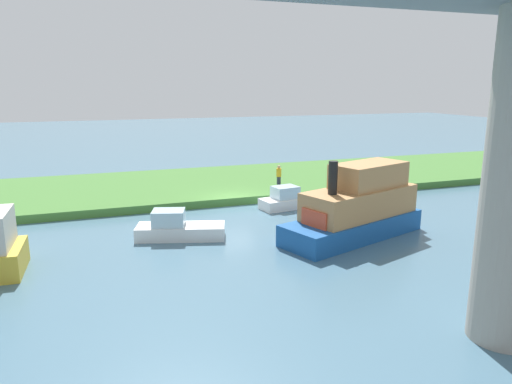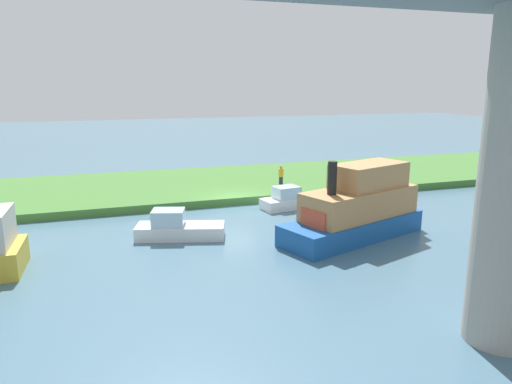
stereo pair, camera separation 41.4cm
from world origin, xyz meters
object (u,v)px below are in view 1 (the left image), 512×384
(person_on_bank, at_px, (279,175))
(riverboat_paddlewheel, at_px, (357,208))
(pontoon_yellow, at_px, (291,200))
(mooring_post, at_px, (347,181))
(motorboat_red, at_px, (178,228))

(person_on_bank, distance_m, riverboat_paddlewheel, 11.17)
(person_on_bank, distance_m, pontoon_yellow, 4.88)
(mooring_post, bearing_deg, pontoon_yellow, 24.19)
(person_on_bank, bearing_deg, mooring_post, 152.06)
(person_on_bank, height_order, riverboat_paddlewheel, riverboat_paddlewheel)
(person_on_bank, bearing_deg, pontoon_yellow, 76.83)
(mooring_post, distance_m, motorboat_red, 14.60)
(riverboat_paddlewheel, xyz_separation_m, pontoon_yellow, (0.82, -6.46, -1.01))
(mooring_post, relative_size, riverboat_paddlewheel, 0.09)
(person_on_bank, bearing_deg, motorboat_red, 43.47)
(mooring_post, height_order, motorboat_red, motorboat_red)
(person_on_bank, height_order, pontoon_yellow, person_on_bank)
(person_on_bank, xyz_separation_m, riverboat_paddlewheel, (0.28, 11.16, 0.31))
(person_on_bank, distance_m, motorboat_red, 12.32)
(pontoon_yellow, height_order, motorboat_red, motorboat_red)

